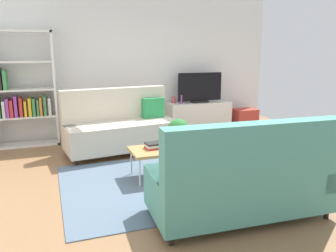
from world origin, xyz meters
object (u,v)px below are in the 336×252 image
object	(u,v)px
coffee_table	(170,150)
tv	(200,88)
tv_console	(199,117)
couch_green	(242,180)
potted_plant	(178,131)
bottle_0	(181,99)
vase_0	(173,100)
table_book_0	(154,147)
storage_trunk	(244,119)
couch_beige	(121,127)
bookshelf	(23,94)

from	to	relation	value
coffee_table	tv	distance (m)	2.87
tv	tv_console	bearing A→B (deg)	90.00
couch_green	coffee_table	bearing A→B (deg)	104.08
couch_green	potted_plant	world-z (taller)	couch_green
tv	bottle_0	xyz separation A→B (m)	(-0.43, -0.02, -0.22)
coffee_table	vase_0	xyz separation A→B (m)	(0.97, 2.42, 0.32)
table_book_0	coffee_table	bearing A→B (deg)	-12.82
tv_console	storage_trunk	world-z (taller)	tv_console
couch_beige	tv	xyz separation A→B (m)	(1.94, 0.93, 0.51)
bookshelf	vase_0	bearing A→B (deg)	0.58
couch_beige	tv_console	size ratio (longest dim) A/B	1.42
potted_plant	tv	bearing A→B (deg)	58.97
potted_plant	bottle_0	xyz separation A→B (m)	(0.99, 2.35, 0.07)
tv_console	coffee_table	bearing A→B (deg)	-123.10
couch_green	tv_console	size ratio (longest dim) A/B	1.38
bottle_0	bookshelf	bearing A→B (deg)	178.89
tv_console	bookshelf	size ratio (longest dim) A/B	0.67
tv_console	bookshelf	xyz separation A→B (m)	(-3.53, 0.02, 0.65)
tv	table_book_0	world-z (taller)	tv
couch_beige	vase_0	xyz separation A→B (m)	(1.36, 1.00, 0.27)
couch_beige	vase_0	size ratio (longest dim) A/B	13.84
tv_console	potted_plant	world-z (taller)	potted_plant
bottle_0	couch_green	bearing A→B (deg)	-102.45
tv	vase_0	world-z (taller)	tv
coffee_table	vase_0	world-z (taller)	vase_0
potted_plant	bottle_0	bearing A→B (deg)	67.13
tv	potted_plant	size ratio (longest dim) A/B	2.44
potted_plant	tv_console	bearing A→B (deg)	59.19
bookshelf	coffee_table	bearing A→B (deg)	-50.33
couch_beige	tv_console	xyz separation A→B (m)	(1.94, 0.95, -0.12)
bookshelf	potted_plant	size ratio (longest dim) A/B	5.13
couch_green	bottle_0	distance (m)	3.85
coffee_table	tv	size ratio (longest dim) A/B	1.10
couch_green	bookshelf	bearing A→B (deg)	123.53
couch_beige	potted_plant	xyz separation A→B (m)	(0.51, -1.44, 0.22)
tv	couch_beige	bearing A→B (deg)	-154.41
potted_plant	vase_0	world-z (taller)	potted_plant
bottle_0	storage_trunk	bearing A→B (deg)	-2.24
couch_green	coffee_table	world-z (taller)	couch_green
table_book_0	potted_plant	bearing A→B (deg)	-11.73
coffee_table	bookshelf	xyz separation A→B (m)	(-1.98, 2.39, 0.58)
tv	potted_plant	bearing A→B (deg)	-121.03
coffee_table	bottle_0	size ratio (longest dim) A/B	5.98
coffee_table	table_book_0	distance (m)	0.22
potted_plant	bottle_0	world-z (taller)	potted_plant
tv_console	bookshelf	distance (m)	3.59
bookshelf	table_book_0	xyz separation A→B (m)	(1.77, -2.34, -0.54)
vase_0	storage_trunk	bearing A→B (deg)	-5.10
tv_console	storage_trunk	size ratio (longest dim) A/B	2.69
couch_green	storage_trunk	xyz separation A→B (m)	(2.36, 3.69, -0.22)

